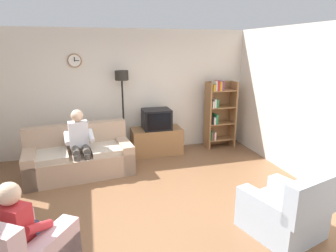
{
  "coord_description": "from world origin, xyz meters",
  "views": [
    {
      "loc": [
        -0.75,
        -3.71,
        2.33
      ],
      "look_at": [
        0.49,
        0.8,
        1.03
      ],
      "focal_mm": 30.74,
      "sensor_mm": 36.0,
      "label": 1
    }
  ],
  "objects_px": {
    "floor_lamp": "(122,90)",
    "person_on_couch": "(80,140)",
    "tv": "(157,119)",
    "person_in_left_armchair": "(21,226)",
    "couch": "(79,158)",
    "bookshelf": "(218,112)",
    "tv_stand": "(157,141)",
    "armchair_near_bookshelf": "(284,213)"
  },
  "relations": [
    {
      "from": "tv_stand",
      "to": "tv",
      "type": "height_order",
      "value": "tv"
    },
    {
      "from": "tv_stand",
      "to": "person_on_couch",
      "type": "bearing_deg",
      "value": -153.83
    },
    {
      "from": "bookshelf",
      "to": "person_on_couch",
      "type": "relative_size",
      "value": 1.28
    },
    {
      "from": "floor_lamp",
      "to": "bookshelf",
      "type": "bearing_deg",
      "value": -0.65
    },
    {
      "from": "floor_lamp",
      "to": "person_on_couch",
      "type": "relative_size",
      "value": 1.49
    },
    {
      "from": "floor_lamp",
      "to": "couch",
      "type": "bearing_deg",
      "value": -140.2
    },
    {
      "from": "person_in_left_armchair",
      "to": "bookshelf",
      "type": "bearing_deg",
      "value": 41.95
    },
    {
      "from": "floor_lamp",
      "to": "person_in_left_armchair",
      "type": "relative_size",
      "value": 1.65
    },
    {
      "from": "tv",
      "to": "floor_lamp",
      "type": "relative_size",
      "value": 0.32
    },
    {
      "from": "couch",
      "to": "tv_stand",
      "type": "xyz_separation_m",
      "value": [
        1.64,
        0.68,
        -0.02
      ]
    },
    {
      "from": "tv_stand",
      "to": "armchair_near_bookshelf",
      "type": "height_order",
      "value": "armchair_near_bookshelf"
    },
    {
      "from": "floor_lamp",
      "to": "person_on_couch",
      "type": "bearing_deg",
      "value": -135.45
    },
    {
      "from": "person_in_left_armchair",
      "to": "tv",
      "type": "bearing_deg",
      "value": 56.14
    },
    {
      "from": "couch",
      "to": "bookshelf",
      "type": "bearing_deg",
      "value": 13.49
    },
    {
      "from": "tv_stand",
      "to": "armchair_near_bookshelf",
      "type": "relative_size",
      "value": 1.04
    },
    {
      "from": "couch",
      "to": "tv_stand",
      "type": "relative_size",
      "value": 1.81
    },
    {
      "from": "person_in_left_armchair",
      "to": "tv_stand",
      "type": "bearing_deg",
      "value": 56.34
    },
    {
      "from": "couch",
      "to": "tv",
      "type": "relative_size",
      "value": 3.32
    },
    {
      "from": "person_on_couch",
      "to": "person_in_left_armchair",
      "type": "height_order",
      "value": "person_on_couch"
    },
    {
      "from": "couch",
      "to": "armchair_near_bookshelf",
      "type": "bearing_deg",
      "value": -45.33
    },
    {
      "from": "armchair_near_bookshelf",
      "to": "person_on_couch",
      "type": "bearing_deg",
      "value": 135.54
    },
    {
      "from": "couch",
      "to": "person_in_left_armchair",
      "type": "xyz_separation_m",
      "value": [
        -0.48,
        -2.51,
        0.29
      ]
    },
    {
      "from": "couch",
      "to": "tv_stand",
      "type": "distance_m",
      "value": 1.78
    },
    {
      "from": "tv_stand",
      "to": "person_on_couch",
      "type": "relative_size",
      "value": 0.89
    },
    {
      "from": "person_on_couch",
      "to": "person_in_left_armchair",
      "type": "relative_size",
      "value": 1.11
    },
    {
      "from": "person_on_couch",
      "to": "tv_stand",
      "type": "bearing_deg",
      "value": 26.17
    },
    {
      "from": "tv",
      "to": "person_in_left_armchair",
      "type": "height_order",
      "value": "person_in_left_armchair"
    },
    {
      "from": "armchair_near_bookshelf",
      "to": "person_in_left_armchair",
      "type": "bearing_deg",
      "value": 178.72
    },
    {
      "from": "person_in_left_armchair",
      "to": "floor_lamp",
      "type": "bearing_deg",
      "value": 66.69
    },
    {
      "from": "bookshelf",
      "to": "couch",
      "type": "bearing_deg",
      "value": -166.51
    },
    {
      "from": "tv_stand",
      "to": "floor_lamp",
      "type": "xyz_separation_m",
      "value": [
        -0.71,
        0.1,
        1.16
      ]
    },
    {
      "from": "tv",
      "to": "person_on_couch",
      "type": "relative_size",
      "value": 0.48
    },
    {
      "from": "tv",
      "to": "person_on_couch",
      "type": "height_order",
      "value": "person_on_couch"
    },
    {
      "from": "couch",
      "to": "bookshelf",
      "type": "xyz_separation_m",
      "value": [
        3.15,
        0.76,
        0.52
      ]
    },
    {
      "from": "couch",
      "to": "person_in_left_armchair",
      "type": "height_order",
      "value": "person_in_left_armchair"
    },
    {
      "from": "tv",
      "to": "tv_stand",
      "type": "bearing_deg",
      "value": 90.0
    },
    {
      "from": "bookshelf",
      "to": "floor_lamp",
      "type": "bearing_deg",
      "value": 179.35
    },
    {
      "from": "bookshelf",
      "to": "armchair_near_bookshelf",
      "type": "distance_m",
      "value": 3.43
    },
    {
      "from": "tv_stand",
      "to": "tv",
      "type": "relative_size",
      "value": 1.83
    },
    {
      "from": "couch",
      "to": "armchair_near_bookshelf",
      "type": "height_order",
      "value": "same"
    },
    {
      "from": "person_on_couch",
      "to": "floor_lamp",
      "type": "bearing_deg",
      "value": 44.55
    },
    {
      "from": "couch",
      "to": "bookshelf",
      "type": "height_order",
      "value": "bookshelf"
    }
  ]
}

